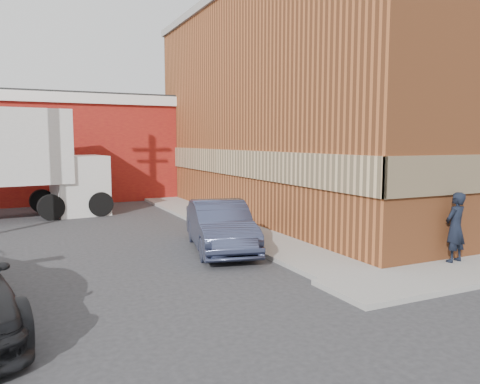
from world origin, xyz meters
name	(u,v)px	position (x,y,z in m)	size (l,w,h in m)	color
ground	(330,282)	(0.00, 0.00, 0.00)	(90.00, 90.00, 0.00)	#28282B
brick_building	(366,108)	(8.50, 9.00, 4.68)	(14.25, 18.25, 9.36)	#9B5028
sidewalk_west	(209,218)	(0.60, 9.00, 0.06)	(1.80, 18.00, 0.12)	gray
warehouse	(23,147)	(-6.00, 20.00, 2.81)	(16.30, 8.30, 5.60)	maroon
man	(455,227)	(3.61, -0.25, 1.00)	(0.64, 0.42, 1.77)	black
sedan	(220,226)	(-1.04, 3.88, 0.71)	(1.51, 4.33, 1.43)	#343B57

